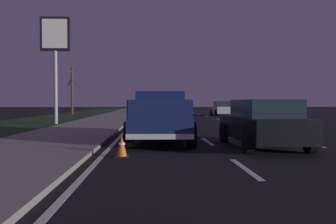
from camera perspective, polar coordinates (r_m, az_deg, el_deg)
name	(u,v)px	position (r m, az deg, el deg)	size (l,w,h in m)	color
ground	(198,119)	(29.16, 4.90, -1.22)	(144.00, 144.00, 0.00)	black
sidewalk_shoulder	(108,119)	(29.14, -9.79, -1.12)	(108.00, 4.00, 0.12)	gray
grass_verge	(47,120)	(30.18, -19.25, -1.20)	(108.00, 6.00, 0.01)	#1E3819
lane_markings	(160,118)	(32.17, -1.30, -0.94)	(108.24, 7.04, 0.01)	silver
pickup_truck	(160,117)	(13.17, -1.30, -0.76)	(5.47, 2.37, 1.87)	#141E4C
sedan_silver	(222,108)	(36.88, 8.88, 0.59)	(4.42, 2.05, 1.54)	#B2B5BA
sedan_black	(262,123)	(11.64, 15.22, -1.76)	(4.44, 2.10, 1.54)	black
sedan_green	(183,107)	(42.91, 2.47, 0.76)	(4.42, 2.06, 1.54)	#14592D
gas_price_sign	(55,44)	(24.15, -18.00, 10.60)	(0.27, 1.90, 6.98)	#99999E
bare_tree_far	(72,90)	(42.91, -15.48, 3.52)	(1.80, 1.94, 5.53)	#423323
traffic_cone_near	(122,146)	(9.36, -7.59, -5.62)	(0.36, 0.36, 0.58)	black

